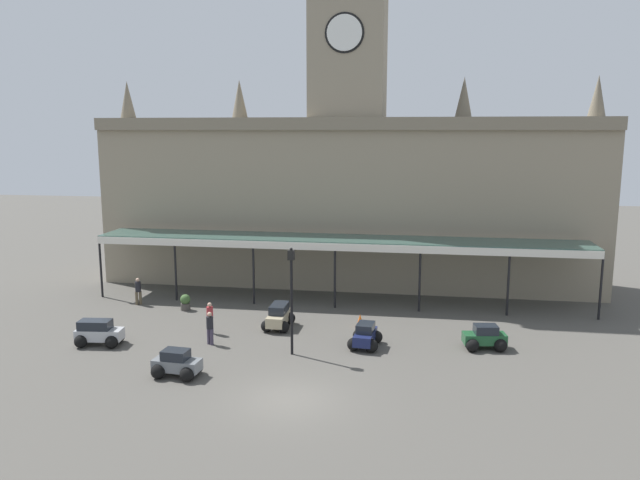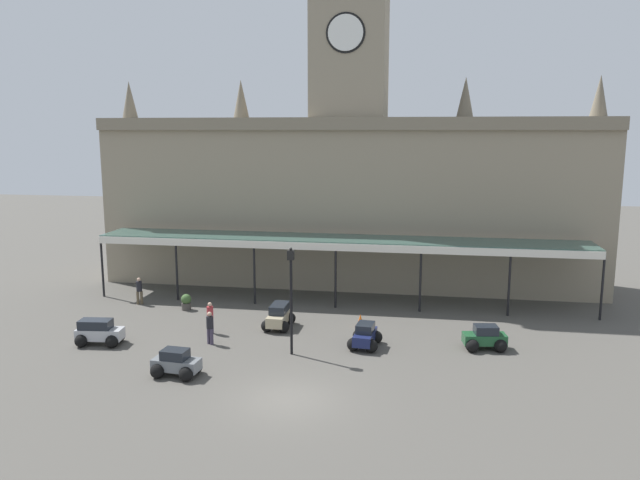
% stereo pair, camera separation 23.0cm
% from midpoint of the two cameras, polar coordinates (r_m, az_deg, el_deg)
% --- Properties ---
extents(ground_plane, '(140.00, 140.00, 0.00)m').
position_cam_midpoint_polar(ground_plane, '(25.44, -2.68, -14.41)').
color(ground_plane, '#4F4C46').
extents(station_building, '(33.47, 5.73, 20.62)m').
position_cam_midpoint_polar(station_building, '(42.51, 2.85, 4.94)').
color(station_building, gray).
rests_on(station_building, ground).
extents(entrance_canopy, '(30.23, 3.26, 4.01)m').
position_cam_midpoint_polar(entrance_canopy, '(37.91, 1.90, -0.09)').
color(entrance_canopy, '#38564C').
rests_on(entrance_canopy, ground).
extents(car_grey_sedan, '(2.11, 1.62, 1.19)m').
position_cam_midpoint_polar(car_grey_sedan, '(28.09, -12.85, -11.12)').
color(car_grey_sedan, slate).
rests_on(car_grey_sedan, ground).
extents(car_navy_sedan, '(1.64, 2.12, 1.19)m').
position_cam_midpoint_polar(car_navy_sedan, '(30.92, 4.38, -8.89)').
color(car_navy_sedan, '#19214C').
rests_on(car_navy_sedan, ground).
extents(car_silver_estate, '(2.33, 1.70, 1.27)m').
position_cam_midpoint_polar(car_silver_estate, '(33.01, -19.46, -8.11)').
color(car_silver_estate, '#B2B5BA').
rests_on(car_silver_estate, ground).
extents(car_beige_estate, '(1.54, 2.25, 1.27)m').
position_cam_midpoint_polar(car_beige_estate, '(33.78, -3.61, -7.12)').
color(car_beige_estate, tan).
rests_on(car_beige_estate, ground).
extents(car_green_sedan, '(2.16, 1.71, 1.19)m').
position_cam_midpoint_polar(car_green_sedan, '(31.61, 15.11, -8.79)').
color(car_green_sedan, '#1E512D').
rests_on(car_green_sedan, ground).
extents(pedestrian_crossing_forecourt, '(0.36, 0.34, 1.67)m').
position_cam_midpoint_polar(pedestrian_crossing_forecourt, '(31.54, -9.89, -7.85)').
color(pedestrian_crossing_forecourt, '#3F384C').
rests_on(pedestrian_crossing_forecourt, ground).
extents(pedestrian_beside_cars, '(0.37, 0.34, 1.67)m').
position_cam_midpoint_polar(pedestrian_beside_cars, '(39.56, -16.13, -4.42)').
color(pedestrian_beside_cars, brown).
rests_on(pedestrian_beside_cars, ground).
extents(pedestrian_near_entrance, '(0.37, 0.34, 1.67)m').
position_cam_midpoint_polar(pedestrian_near_entrance, '(33.21, -9.88, -6.94)').
color(pedestrian_near_entrance, '#3F384C').
rests_on(pedestrian_near_entrance, ground).
extents(victorian_lamppost, '(0.30, 0.30, 5.18)m').
position_cam_midpoint_polar(victorian_lamppost, '(29.12, -2.45, -4.53)').
color(victorian_lamppost, black).
rests_on(victorian_lamppost, ground).
extents(traffic_cone, '(0.40, 0.40, 0.69)m').
position_cam_midpoint_polar(traffic_cone, '(34.03, 3.92, -7.38)').
color(traffic_cone, orange).
rests_on(traffic_cone, ground).
extents(planter_near_kerb, '(0.60, 0.60, 0.96)m').
position_cam_midpoint_polar(planter_near_kerb, '(37.77, -12.04, -5.59)').
color(planter_near_kerb, '#47423D').
rests_on(planter_near_kerb, ground).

